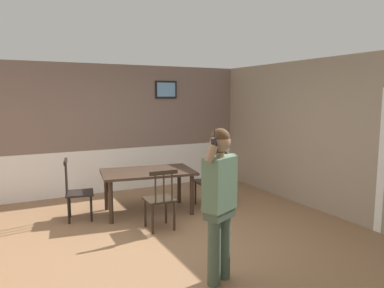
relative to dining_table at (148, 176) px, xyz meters
The scene contains 8 objects.
ground_plane 1.31m from the dining_table, 99.27° to the right, with size 6.45×6.45×0.00m, color #846042.
room_back_partition 1.80m from the dining_table, 96.13° to the left, with size 5.86×0.17×2.62m.
room_right_partition 3.05m from the dining_table, 22.61° to the right, with size 0.13×5.62×2.62m.
dining_table is the anchor object (origin of this frame).
chair_near_window 1.16m from the dining_table, ahead, with size 0.49×0.49×1.01m.
chair_by_doorway 0.87m from the dining_table, 97.89° to the right, with size 0.43×0.43×0.93m.
chair_at_table_head 1.17m from the dining_table, behind, with size 0.49×0.49×0.99m.
person_figure 2.56m from the dining_table, 92.72° to the right, with size 0.48×0.34×1.65m.
Camera 1 is at (-1.86, -4.54, 1.98)m, focal length 33.71 mm.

